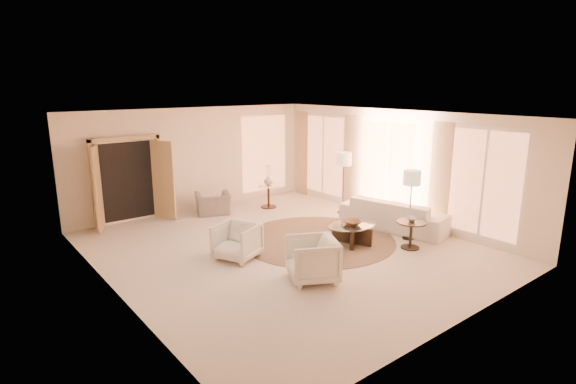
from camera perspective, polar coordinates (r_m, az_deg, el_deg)
room at (r=9.22m, az=-0.41°, el=0.98°), size 7.04×8.04×2.83m
windows_right at (r=11.70m, az=12.76°, el=3.09°), size 0.10×6.40×2.40m
window_back_corner at (r=13.70m, az=-2.99°, el=4.91°), size 1.70×0.10×2.40m
curtains_right at (r=12.24m, az=9.33°, el=3.47°), size 0.06×5.20×2.60m
french_doors at (r=11.75m, az=-19.52°, el=1.28°), size 1.95×0.66×2.16m
area_rug at (r=10.18m, az=3.73°, el=-5.99°), size 3.61×3.61×0.01m
sofa at (r=11.09m, az=13.40°, el=-2.72°), size 1.53×2.70×0.74m
armchair_left at (r=9.02m, az=-6.51°, el=-6.01°), size 0.98×1.00×0.80m
armchair_right at (r=8.02m, az=3.11°, el=-8.28°), size 1.07×1.09×0.85m
accent_chair at (r=12.18m, az=-9.52°, el=-1.02°), size 1.02×0.85×0.77m
coffee_table at (r=9.90m, az=8.13°, el=-5.02°), size 1.42×1.42×0.44m
end_table at (r=9.85m, az=15.37°, el=-4.67°), size 0.63×0.63×0.59m
side_table at (r=12.65m, az=-2.49°, el=-0.22°), size 0.56×0.56×0.66m
floor_lamp_near at (r=11.98m, az=7.12°, el=3.84°), size 0.40×0.40×1.65m
floor_lamp_far at (r=10.21m, az=15.45°, el=1.36°), size 0.38×0.38×1.57m
bowl at (r=9.83m, az=8.17°, el=-3.86°), size 0.44×0.44×0.09m
end_vase at (r=9.78m, az=15.47°, el=-3.20°), size 0.18×0.18×0.16m
side_vase at (r=12.57m, az=-2.51°, el=1.48°), size 0.31×0.31×0.26m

